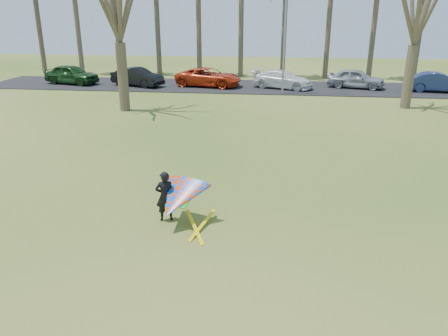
# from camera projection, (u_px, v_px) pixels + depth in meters

# --- Properties ---
(ground) EXTENTS (100.00, 100.00, 0.00)m
(ground) POSITION_uv_depth(u_px,v_px,m) (216.00, 225.00, 13.05)
(ground) COLOR #245412
(ground) RESTS_ON ground
(parking_strip) EXTENTS (46.00, 7.00, 0.06)m
(parking_strip) POSITION_uv_depth(u_px,v_px,m) (258.00, 87.00, 36.36)
(parking_strip) COLOR black
(parking_strip) RESTS_ON ground
(bare_tree_right) EXTENTS (6.27, 6.27, 9.21)m
(bare_tree_right) POSITION_uv_depth(u_px,v_px,m) (420.00, 1.00, 26.45)
(bare_tree_right) COLOR #4B3D2D
(bare_tree_right) RESTS_ON ground
(streetlight) EXTENTS (2.28, 0.18, 8.00)m
(streetlight) POSITION_uv_depth(u_px,v_px,m) (287.00, 33.00, 31.80)
(streetlight) COLOR gray
(streetlight) RESTS_ON ground
(car_0) EXTENTS (5.07, 3.00, 1.62)m
(car_0) POSITION_uv_depth(u_px,v_px,m) (72.00, 74.00, 37.38)
(car_0) COLOR #173B17
(car_0) RESTS_ON parking_strip
(car_1) EXTENTS (4.82, 3.13, 1.50)m
(car_1) POSITION_uv_depth(u_px,v_px,m) (137.00, 77.00, 36.37)
(car_1) COLOR black
(car_1) RESTS_ON parking_strip
(car_2) EXTENTS (5.79, 3.45, 1.51)m
(car_2) POSITION_uv_depth(u_px,v_px,m) (209.00, 77.00, 36.18)
(car_2) COLOR #B62A0E
(car_2) RESTS_ON parking_strip
(car_3) EXTENTS (5.30, 3.59, 1.43)m
(car_3) POSITION_uv_depth(u_px,v_px,m) (283.00, 79.00, 35.32)
(car_3) COLOR white
(car_3) RESTS_ON parking_strip
(car_4) EXTENTS (4.82, 3.00, 1.53)m
(car_4) POSITION_uv_depth(u_px,v_px,m) (356.00, 78.00, 35.40)
(car_4) COLOR #8D9399
(car_4) RESTS_ON parking_strip
(car_5) EXTENTS (4.67, 2.11, 1.49)m
(car_5) POSITION_uv_depth(u_px,v_px,m) (438.00, 82.00, 33.73)
(car_5) COLOR navy
(car_5) RESTS_ON parking_strip
(kite_flyer) EXTENTS (2.13, 2.39, 2.02)m
(kite_flyer) POSITION_uv_depth(u_px,v_px,m) (177.00, 198.00, 12.84)
(kite_flyer) COLOR black
(kite_flyer) RESTS_ON ground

